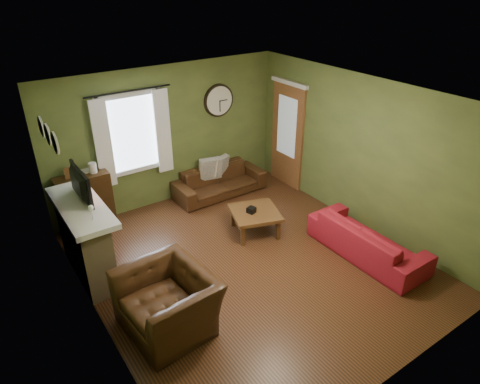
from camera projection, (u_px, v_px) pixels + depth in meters
floor at (249, 263)px, 6.66m from camera, size 4.60×5.20×0.00m
ceiling at (251, 99)px, 5.44m from camera, size 4.60×5.20×0.00m
wall_left at (88, 242)px, 4.90m from camera, size 0.00×5.20×2.60m
wall_right at (361, 153)px, 7.21m from camera, size 0.00×5.20×2.60m
wall_back at (168, 136)px, 7.94m from camera, size 4.60×0.00×2.60m
wall_front at (407, 291)px, 4.16m from camera, size 4.60×0.00×2.60m
fireplace at (86, 243)px, 6.18m from camera, size 0.40×1.40×1.10m
firebox at (101, 253)px, 6.40m from camera, size 0.04×0.60×0.55m
mantel at (81, 207)px, 5.92m from camera, size 0.58×1.60×0.08m
tv at (76, 189)px, 5.94m from camera, size 0.08×0.60×0.35m
tv_screen at (81, 184)px, 5.95m from camera, size 0.02×0.62×0.36m
medallion_left at (55, 143)px, 5.04m from camera, size 0.28×0.28×0.03m
medallion_mid at (48, 135)px, 5.29m from camera, size 0.28×0.28×0.03m
medallion_right at (41, 127)px, 5.55m from camera, size 0.28×0.28×0.03m
window_pane at (132, 134)px, 7.48m from camera, size 1.00×0.02×1.30m
curtain_rod at (128, 91)px, 7.04m from camera, size 0.03×0.03×1.50m
curtain_left at (103, 145)px, 7.15m from camera, size 0.28×0.04×1.55m
curtain_right at (163, 132)px, 7.71m from camera, size 0.28×0.04×1.55m
wall_clock at (219, 101)px, 8.22m from camera, size 0.64×0.06×0.64m
door at (287, 136)px, 8.65m from camera, size 0.05×0.90×2.10m
bookshelf at (86, 203)px, 7.29m from camera, size 0.87×0.37×1.03m
book at (84, 176)px, 7.20m from camera, size 0.17×0.22×0.02m
sofa_brown at (219, 181)px, 8.58m from camera, size 1.85×0.72×0.54m
pillow_left at (211, 169)px, 8.45m from camera, size 0.46×0.23×0.44m
pillow_right at (221, 166)px, 8.57m from camera, size 0.40×0.24×0.39m
sofa_red at (368, 240)px, 6.73m from camera, size 0.76×1.95×0.57m
armchair at (168, 302)px, 5.34m from camera, size 1.12×1.26×0.76m
coffee_table at (255, 222)px, 7.34m from camera, size 0.98×0.98×0.41m
tissue_box at (251, 213)px, 7.22m from camera, size 0.16×0.16×0.10m
wine_glass_a at (92, 213)px, 5.50m from camera, size 0.07×0.07×0.21m
wine_glass_b at (92, 213)px, 5.51m from camera, size 0.06×0.06×0.18m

